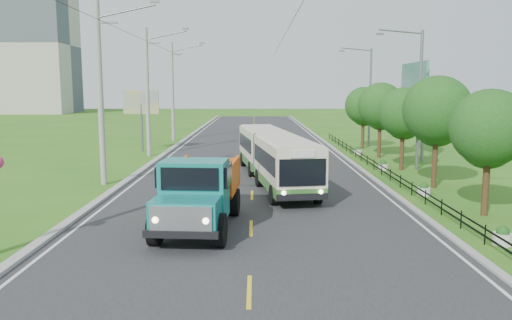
{
  "coord_description": "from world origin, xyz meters",
  "views": [
    {
      "loc": [
        0.15,
        -18.44,
        5.26
      ],
      "look_at": [
        0.2,
        5.25,
        1.9
      ],
      "focal_mm": 35.0,
      "sensor_mm": 36.0,
      "label": 1
    }
  ],
  "objects_px": {
    "tree_third": "(437,114)",
    "planter_far": "(358,151)",
    "pole_mid": "(148,92)",
    "billboard_left": "(141,106)",
    "streetlight_mid": "(417,95)",
    "tree_fourth": "(404,115)",
    "dump_truck": "(199,188)",
    "billboard_right": "(414,88)",
    "planter_mid": "(383,166)",
    "streetlight_far": "(368,93)",
    "planter_front": "(502,237)",
    "pole_near": "(101,92)",
    "bus": "(273,153)",
    "tree_back": "(364,108)",
    "tree_second": "(489,132)",
    "tree_fifth": "(381,108)",
    "pole_far": "(173,91)",
    "planter_near": "(424,190)"
  },
  "relations": [
    {
      "from": "pole_mid",
      "to": "bus",
      "type": "distance_m",
      "value": 15.1
    },
    {
      "from": "planter_far",
      "to": "dump_truck",
      "type": "bearing_deg",
      "value": -115.76
    },
    {
      "from": "tree_fourth",
      "to": "billboard_left",
      "type": "bearing_deg",
      "value": 153.01
    },
    {
      "from": "planter_mid",
      "to": "billboard_left",
      "type": "height_order",
      "value": "billboard_left"
    },
    {
      "from": "tree_third",
      "to": "tree_back",
      "type": "distance_m",
      "value": 18.0
    },
    {
      "from": "streetlight_mid",
      "to": "tree_fourth",
      "type": "bearing_deg",
      "value": 169.85
    },
    {
      "from": "tree_fourth",
      "to": "planter_front",
      "type": "height_order",
      "value": "tree_fourth"
    },
    {
      "from": "billboard_right",
      "to": "dump_truck",
      "type": "xyz_separation_m",
      "value": [
        -14.26,
        -19.88,
        -3.79
      ]
    },
    {
      "from": "streetlight_far",
      "to": "dump_truck",
      "type": "height_order",
      "value": "streetlight_far"
    },
    {
      "from": "planter_front",
      "to": "billboard_left",
      "type": "relative_size",
      "value": 0.13
    },
    {
      "from": "tree_fourth",
      "to": "bus",
      "type": "xyz_separation_m",
      "value": [
        -8.66,
        -4.4,
        -1.94
      ]
    },
    {
      "from": "dump_truck",
      "to": "billboard_right",
      "type": "bearing_deg",
      "value": 58.63
    },
    {
      "from": "tree_fourth",
      "to": "streetlight_mid",
      "type": "xyz_separation_m",
      "value": [
        0.79,
        -0.14,
        1.32
      ]
    },
    {
      "from": "pole_mid",
      "to": "tree_back",
      "type": "bearing_deg",
      "value": 15.84
    },
    {
      "from": "streetlight_far",
      "to": "billboard_right",
      "type": "xyz_separation_m",
      "value": [
        1.66,
        -8.0,
        0.44
      ]
    },
    {
      "from": "planter_front",
      "to": "billboard_right",
      "type": "height_order",
      "value": "billboard_right"
    },
    {
      "from": "streetlight_mid",
      "to": "bus",
      "type": "distance_m",
      "value": 10.86
    },
    {
      "from": "pole_near",
      "to": "planter_far",
      "type": "xyz_separation_m",
      "value": [
        16.86,
        13.0,
        -4.81
      ]
    },
    {
      "from": "pole_mid",
      "to": "tree_fifth",
      "type": "xyz_separation_m",
      "value": [
        18.12,
        -0.86,
        -1.24
      ]
    },
    {
      "from": "pole_mid",
      "to": "billboard_left",
      "type": "height_order",
      "value": "pole_mid"
    },
    {
      "from": "planter_near",
      "to": "tree_fifth",
      "type": "bearing_deg",
      "value": 84.92
    },
    {
      "from": "pole_mid",
      "to": "pole_far",
      "type": "distance_m",
      "value": 12.0
    },
    {
      "from": "tree_fifth",
      "to": "billboard_right",
      "type": "bearing_deg",
      "value": -3.3
    },
    {
      "from": "pole_far",
      "to": "tree_third",
      "type": "height_order",
      "value": "pole_far"
    },
    {
      "from": "bus",
      "to": "tree_back",
      "type": "bearing_deg",
      "value": 54.03
    },
    {
      "from": "billboard_left",
      "to": "pole_far",
      "type": "bearing_deg",
      "value": 82.17
    },
    {
      "from": "pole_mid",
      "to": "planter_front",
      "type": "bearing_deg",
      "value": -53.75
    },
    {
      "from": "pole_far",
      "to": "streetlight_mid",
      "type": "distance_m",
      "value": 26.8
    },
    {
      "from": "pole_near",
      "to": "tree_fifth",
      "type": "height_order",
      "value": "pole_near"
    },
    {
      "from": "planter_near",
      "to": "billboard_right",
      "type": "distance_m",
      "value": 15.34
    },
    {
      "from": "pole_mid",
      "to": "streetlight_mid",
      "type": "height_order",
      "value": "pole_mid"
    },
    {
      "from": "tree_third",
      "to": "planter_mid",
      "type": "relative_size",
      "value": 8.96
    },
    {
      "from": "bus",
      "to": "tree_fourth",
      "type": "bearing_deg",
      "value": 18.79
    },
    {
      "from": "pole_mid",
      "to": "tree_fourth",
      "type": "distance_m",
      "value": 19.43
    },
    {
      "from": "pole_near",
      "to": "streetlight_mid",
      "type": "distance_m",
      "value": 19.56
    },
    {
      "from": "streetlight_far",
      "to": "tree_third",
      "type": "bearing_deg",
      "value": -92.27
    },
    {
      "from": "tree_second",
      "to": "tree_fifth",
      "type": "relative_size",
      "value": 0.91
    },
    {
      "from": "streetlight_far",
      "to": "planter_front",
      "type": "distance_m",
      "value": 30.42
    },
    {
      "from": "tree_third",
      "to": "planter_mid",
      "type": "height_order",
      "value": "tree_third"
    },
    {
      "from": "tree_third",
      "to": "billboard_left",
      "type": "bearing_deg",
      "value": 140.67
    },
    {
      "from": "tree_third",
      "to": "planter_far",
      "type": "xyz_separation_m",
      "value": [
        -1.26,
        13.86,
        -3.7
      ]
    },
    {
      "from": "pole_near",
      "to": "planter_mid",
      "type": "height_order",
      "value": "pole_near"
    },
    {
      "from": "streetlight_far",
      "to": "planter_far",
      "type": "relative_size",
      "value": 13.54
    },
    {
      "from": "pole_near",
      "to": "dump_truck",
      "type": "bearing_deg",
      "value": -54.65
    },
    {
      "from": "pole_far",
      "to": "planter_near",
      "type": "distance_m",
      "value": 32.19
    },
    {
      "from": "pole_far",
      "to": "tree_fifth",
      "type": "xyz_separation_m",
      "value": [
        18.12,
        -12.86,
        -1.24
      ]
    },
    {
      "from": "planter_near",
      "to": "tree_second",
      "type": "bearing_deg",
      "value": -71.97
    },
    {
      "from": "streetlight_far",
      "to": "planter_far",
      "type": "distance_m",
      "value": 7.84
    },
    {
      "from": "billboard_right",
      "to": "planter_mid",
      "type": "bearing_deg",
      "value": -121.66
    },
    {
      "from": "planter_front",
      "to": "pole_near",
      "type": "bearing_deg",
      "value": 146.88
    }
  ]
}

